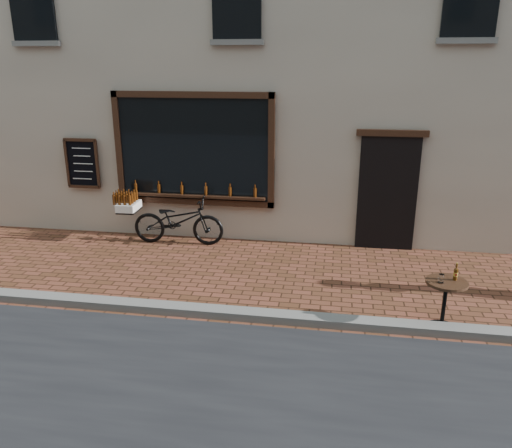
# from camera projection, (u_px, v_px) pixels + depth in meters

# --- Properties ---
(ground) EXTENTS (90.00, 90.00, 0.00)m
(ground) POSITION_uv_depth(u_px,v_px,m) (262.00, 326.00, 6.92)
(ground) COLOR #532E1B
(ground) RESTS_ON ground
(kerb) EXTENTS (90.00, 0.25, 0.12)m
(kerb) POSITION_uv_depth(u_px,v_px,m) (264.00, 316.00, 7.09)
(kerb) COLOR slate
(kerb) RESTS_ON ground
(cargo_bicycle) EXTENTS (2.18, 0.71, 1.03)m
(cargo_bicycle) POSITION_uv_depth(u_px,v_px,m) (177.00, 220.00, 9.97)
(cargo_bicycle) COLOR black
(cargo_bicycle) RESTS_ON ground
(bistro_table) EXTENTS (0.55, 0.55, 0.95)m
(bistro_table) POSITION_uv_depth(u_px,v_px,m) (445.00, 295.00, 6.72)
(bistro_table) COLOR black
(bistro_table) RESTS_ON ground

